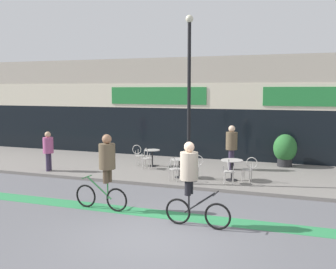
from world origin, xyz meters
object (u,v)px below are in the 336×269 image
object	(u,v)px
cafe_chair_0_near	(147,157)
planter_pot	(285,150)
cafe_chair_2_side	(249,168)
cyclist_0	(191,177)
pedestrian_near_end	(48,148)
cafe_chair_1_side	(196,165)
cafe_chair_2_near	(229,170)
cafe_chair_0_side	(139,154)
pedestrian_far_end	(232,143)
cyclist_1	(106,165)
bistro_table_0	(152,155)
cafe_chair_1_near	(174,167)
bistro_table_2	(232,166)
lamp_post	(189,89)
bistro_table_1	(179,164)

from	to	relation	value
cafe_chair_0_near	planter_pot	world-z (taller)	planter_pot
cafe_chair_2_side	cyclist_0	xyz separation A→B (m)	(-0.77, -4.81, 0.62)
cafe_chair_2_side	pedestrian_near_end	distance (m)	8.03
cafe_chair_1_side	cafe_chair_2_near	xyz separation A→B (m)	(1.32, -0.43, 0.00)
cafe_chair_0_side	pedestrian_far_end	bearing A→B (deg)	2.70
cyclist_0	cyclist_1	bearing A→B (deg)	173.36
bistro_table_0	pedestrian_near_end	distance (m)	4.32
cyclist_1	cafe_chair_1_near	bearing A→B (deg)	-99.26
bistro_table_0	bistro_table_2	world-z (taller)	bistro_table_2
cafe_chair_2_side	planter_pot	bearing A→B (deg)	-101.22
cafe_chair_0_side	cyclist_0	xyz separation A→B (m)	(4.20, -6.30, 0.62)
cafe_chair_0_side	planter_pot	xyz separation A→B (m)	(6.02, 1.93, 0.21)
cafe_chair_2_side	lamp_post	xyz separation A→B (m)	(-1.95, -1.06, 2.79)
cafe_chair_2_near	lamp_post	size ratio (longest dim) A/B	0.16
cafe_chair_1_near	cafe_chair_1_side	distance (m)	0.89
bistro_table_0	bistro_table_1	distance (m)	2.46
cafe_chair_0_side	pedestrian_far_end	distance (m)	4.04
cafe_chair_0_near	cyclist_1	bearing A→B (deg)	-172.00
bistro_table_0	lamp_post	bearing A→B (deg)	-46.84
bistro_table_0	cafe_chair_0_near	xyz separation A→B (m)	(0.00, -0.63, 0.01)
bistro_table_2	cafe_chair_1_side	size ratio (longest dim) A/B	0.88
cafe_chair_0_near	lamp_post	world-z (taller)	lamp_post
cafe_chair_0_near	bistro_table_2	bearing A→B (deg)	-105.28
cafe_chair_1_side	pedestrian_near_end	size ratio (longest dim) A/B	0.56
cafe_chair_2_near	cafe_chair_2_side	size ratio (longest dim) A/B	1.00
bistro_table_2	cafe_chair_1_near	distance (m)	2.12
bistro_table_0	pedestrian_far_end	size ratio (longest dim) A/B	0.39
cyclist_0	pedestrian_near_end	distance (m)	8.24
cafe_chair_1_near	cafe_chair_0_side	bearing A→B (deg)	53.83
bistro_table_1	cafe_chair_0_side	distance (m)	2.94
cafe_chair_1_near	cafe_chair_2_side	size ratio (longest dim) A/B	1.00
planter_pot	bistro_table_1	bearing A→B (deg)	-134.94
cafe_chair_0_side	cafe_chair_2_near	xyz separation A→B (m)	(4.35, -2.11, 0.00)
cyclist_1	bistro_table_0	bearing A→B (deg)	-76.88
cafe_chair_0_side	lamp_post	bearing A→B (deg)	-44.16
cafe_chair_2_near	lamp_post	xyz separation A→B (m)	(-1.33, -0.44, 2.79)
bistro_table_1	cafe_chair_2_near	size ratio (longest dim) A/B	0.79
bistro_table_0	planter_pot	xyz separation A→B (m)	(5.39, 1.93, 0.22)
pedestrian_near_end	bistro_table_1	bearing A→B (deg)	1.01
bistro_table_0	cafe_chair_1_side	distance (m)	2.94
pedestrian_far_end	cyclist_0	bearing A→B (deg)	102.48
cafe_chair_2_side	cyclist_1	world-z (taller)	cyclist_1
bistro_table_0	cafe_chair_2_near	size ratio (longest dim) A/B	0.80
cafe_chair_2_side	bistro_table_0	bearing A→B (deg)	-13.25
bistro_table_0	bistro_table_2	distance (m)	4.01
cafe_chair_1_near	cafe_chair_1_side	world-z (taller)	same
bistro_table_2	cafe_chair_2_side	world-z (taller)	cafe_chair_2_side
planter_pot	cafe_chair_1_near	bearing A→B (deg)	-130.47
cafe_chair_1_side	cafe_chair_0_near	bearing A→B (deg)	-24.60
bistro_table_0	cafe_chair_2_side	distance (m)	4.60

